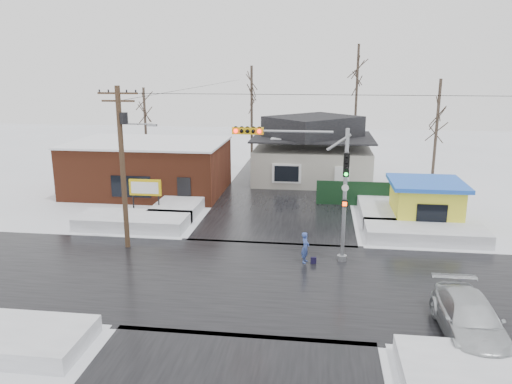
# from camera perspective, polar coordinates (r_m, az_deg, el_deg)

# --- Properties ---
(ground) EXTENTS (120.00, 120.00, 0.00)m
(ground) POSITION_cam_1_polar(r_m,az_deg,el_deg) (24.35, 0.45, -10.03)
(ground) COLOR white
(ground) RESTS_ON ground
(road_ns) EXTENTS (10.00, 120.00, 0.02)m
(road_ns) POSITION_cam_1_polar(r_m,az_deg,el_deg) (24.35, 0.45, -10.01)
(road_ns) COLOR black
(road_ns) RESTS_ON ground
(road_ew) EXTENTS (120.00, 10.00, 0.02)m
(road_ew) POSITION_cam_1_polar(r_m,az_deg,el_deg) (24.35, 0.45, -10.01)
(road_ew) COLOR black
(road_ew) RESTS_ON ground
(snowbank_nw) EXTENTS (7.00, 3.00, 0.80)m
(snowbank_nw) POSITION_cam_1_polar(r_m,az_deg,el_deg) (32.74, -13.86, -3.25)
(snowbank_nw) COLOR white
(snowbank_nw) RESTS_ON ground
(snowbank_ne) EXTENTS (7.00, 3.00, 0.80)m
(snowbank_ne) POSITION_cam_1_polar(r_m,az_deg,el_deg) (31.23, 18.77, -4.46)
(snowbank_ne) COLOR white
(snowbank_ne) RESTS_ON ground
(snowbank_se) EXTENTS (7.00, 3.00, 0.70)m
(snowbank_se) POSITION_cam_1_polar(r_m,az_deg,el_deg) (18.96, 27.10, -18.15)
(snowbank_se) COLOR white
(snowbank_se) RESTS_ON ground
(snowbank_nside_w) EXTENTS (3.00, 8.00, 0.80)m
(snowbank_nside_w) POSITION_cam_1_polar(r_m,az_deg,el_deg) (36.67, -8.16, -1.08)
(snowbank_nside_w) COLOR white
(snowbank_nside_w) RESTS_ON ground
(snowbank_nside_e) EXTENTS (3.00, 8.00, 0.80)m
(snowbank_nside_e) POSITION_cam_1_polar(r_m,az_deg,el_deg) (35.63, 14.11, -1.83)
(snowbank_nside_e) COLOR white
(snowbank_nside_e) RESTS_ON ground
(traffic_signal) EXTENTS (6.05, 0.68, 7.00)m
(traffic_signal) POSITION_cam_1_polar(r_m,az_deg,el_deg) (25.59, 6.70, 1.80)
(traffic_signal) COLOR gray
(traffic_signal) RESTS_ON ground
(utility_pole) EXTENTS (3.15, 0.44, 9.00)m
(utility_pole) POSITION_cam_1_polar(r_m,az_deg,el_deg) (28.08, -14.94, 3.72)
(utility_pole) COLOR #382619
(utility_pole) RESTS_ON ground
(brick_building) EXTENTS (12.20, 8.20, 4.12)m
(brick_building) POSITION_cam_1_polar(r_m,az_deg,el_deg) (41.18, -12.14, 2.84)
(brick_building) COLOR brown
(brick_building) RESTS_ON ground
(marquee_sign) EXTENTS (2.20, 0.21, 2.55)m
(marquee_sign) POSITION_cam_1_polar(r_m,az_deg,el_deg) (34.58, -12.54, 0.38)
(marquee_sign) COLOR black
(marquee_sign) RESTS_ON ground
(house) EXTENTS (10.40, 8.40, 5.76)m
(house) POSITION_cam_1_polar(r_m,az_deg,el_deg) (44.65, 6.47, 4.65)
(house) COLOR #ABA79A
(house) RESTS_ON ground
(kiosk) EXTENTS (4.60, 4.60, 2.88)m
(kiosk) POSITION_cam_1_polar(r_m,az_deg,el_deg) (33.84, 18.79, -1.15)
(kiosk) COLOR yellow
(kiosk) RESTS_ON ground
(fence) EXTENTS (8.00, 0.12, 1.80)m
(fence) POSITION_cam_1_polar(r_m,az_deg,el_deg) (37.36, 13.06, -0.23)
(fence) COLOR black
(fence) RESTS_ON ground
(tree_far_left) EXTENTS (3.00, 3.00, 10.00)m
(tree_far_left) POSITION_cam_1_polar(r_m,az_deg,el_deg) (48.53, -0.51, 11.84)
(tree_far_left) COLOR #332821
(tree_far_left) RESTS_ON ground
(tree_far_mid) EXTENTS (3.00, 3.00, 12.00)m
(tree_far_mid) POSITION_cam_1_polar(r_m,az_deg,el_deg) (50.14, 11.54, 13.46)
(tree_far_mid) COLOR #332821
(tree_far_mid) RESTS_ON ground
(tree_far_right) EXTENTS (3.00, 3.00, 9.00)m
(tree_far_right) POSITION_cam_1_polar(r_m,az_deg,el_deg) (43.14, 20.18, 9.62)
(tree_far_right) COLOR #332821
(tree_far_right) RESTS_ON ground
(tree_far_west) EXTENTS (3.00, 3.00, 8.00)m
(tree_far_west) POSITION_cam_1_polar(r_m,az_deg,el_deg) (49.09, -12.64, 9.67)
(tree_far_west) COLOR #332821
(tree_far_west) RESTS_ON ground
(pedestrian) EXTENTS (0.51, 0.67, 1.64)m
(pedestrian) POSITION_cam_1_polar(r_m,az_deg,el_deg) (26.21, 5.65, -6.36)
(pedestrian) COLOR #38509F
(pedestrian) RESTS_ON ground
(car) EXTENTS (2.21, 5.29, 1.53)m
(car) POSITION_cam_1_polar(r_m,az_deg,el_deg) (20.91, 23.27, -13.27)
(car) COLOR silver
(car) RESTS_ON ground
(shopping_bag) EXTENTS (0.30, 0.19, 0.35)m
(shopping_bag) POSITION_cam_1_polar(r_m,az_deg,el_deg) (26.30, 6.59, -7.82)
(shopping_bag) COLOR black
(shopping_bag) RESTS_ON ground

